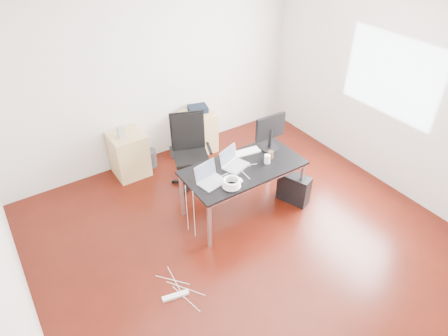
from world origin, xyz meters
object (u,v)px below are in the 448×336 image
filing_cabinet_right (198,132)px  pc_tower (294,188)px  office_chair (190,148)px  desk (243,170)px  filing_cabinet_left (129,154)px

filing_cabinet_right → pc_tower: size_ratio=1.56×
office_chair → filing_cabinet_right: office_chair is taller
filing_cabinet_right → desk: bearing=-99.1°
desk → filing_cabinet_left: 1.95m
filing_cabinet_right → pc_tower: filing_cabinet_right is taller
office_chair → pc_tower: (0.99, -1.20, -0.39)m
filing_cabinet_left → pc_tower: size_ratio=1.56×
filing_cabinet_left → filing_cabinet_right: size_ratio=1.00×
desk → office_chair: (-0.27, 0.95, -0.07)m
pc_tower → office_chair: bearing=108.7°
office_chair → filing_cabinet_right: size_ratio=1.54×
desk → office_chair: bearing=106.1°
filing_cabinet_right → pc_tower: bearing=-76.7°
desk → pc_tower: 0.89m
filing_cabinet_left → filing_cabinet_right: bearing=0.0°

